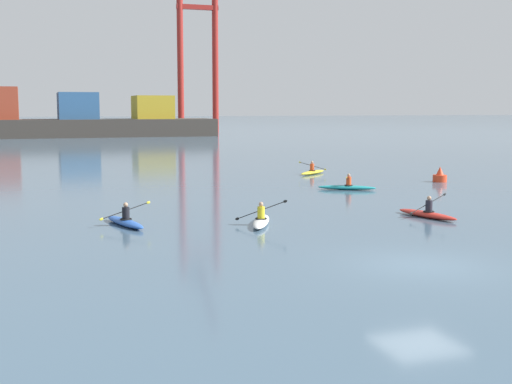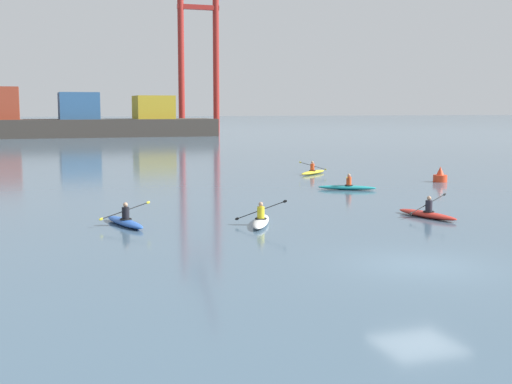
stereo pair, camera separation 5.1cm
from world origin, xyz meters
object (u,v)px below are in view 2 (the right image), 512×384
kayak_red (427,214)px  kayak_teal (347,187)px  kayak_blue (125,221)px  kayak_white (261,221)px  channel_buoy (440,176)px  kayak_yellow (313,172)px  gantry_crane_west_mid (199,36)px  container_barge (77,121)px

kayak_red → kayak_teal: kayak_red is taller
kayak_blue → kayak_white: size_ratio=1.03×
channel_buoy → kayak_yellow: bearing=127.6°
gantry_crane_west_mid → kayak_yellow: bearing=-98.4°
kayak_blue → kayak_white: bearing=-16.8°
kayak_white → container_barge: bearing=90.6°
kayak_yellow → kayak_white: size_ratio=0.89×
kayak_yellow → kayak_white: 22.06m
gantry_crane_west_mid → kayak_white: size_ratio=10.86×
kayak_blue → gantry_crane_west_mid: bearing=74.5°
gantry_crane_west_mid → kayak_white: gantry_crane_west_mid is taller
gantry_crane_west_mid → kayak_red: gantry_crane_west_mid is taller
channel_buoy → kayak_yellow: 9.42m
container_barge → kayak_teal: 82.96m
kayak_teal → channel_buoy: bearing=14.8°
kayak_teal → kayak_blue: bearing=-149.5°
channel_buoy → kayak_white: (-16.36, -11.88, -0.19)m
kayak_teal → container_barge: bearing=96.7°
kayak_blue → kayak_white: 5.54m
channel_buoy → kayak_blue: size_ratio=0.29×
kayak_blue → kayak_red: 12.98m
gantry_crane_west_mid → kayak_blue: gantry_crane_west_mid is taller
kayak_teal → kayak_yellow: (1.89, 9.48, 0.00)m
container_barge → kayak_white: (0.90, -92.22, -2.47)m
container_barge → kayak_white: size_ratio=13.60×
container_barge → channel_buoy: (17.26, -80.34, -2.29)m
kayak_blue → kayak_teal: size_ratio=1.06×
channel_buoy → kayak_teal: size_ratio=0.31×
kayak_teal → kayak_white: 13.17m
kayak_blue → kayak_teal: 16.28m
kayak_yellow → gantry_crane_west_mid: bearing=81.6°
container_barge → kayak_yellow: 73.82m
gantry_crane_west_mid → channel_buoy: gantry_crane_west_mid is taller
gantry_crane_west_mid → kayak_yellow: size_ratio=12.14×
channel_buoy → kayak_white: 20.22m
channel_buoy → kayak_red: size_ratio=0.29×
gantry_crane_west_mid → kayak_white: bearing=-102.5°
kayak_blue → kayak_yellow: 23.83m
container_barge → kayak_blue: (-4.41, -90.61, -2.47)m
channel_buoy → kayak_teal: bearing=-165.2°
channel_buoy → kayak_teal: channel_buoy is taller
kayak_red → kayak_yellow: size_ratio=1.15×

